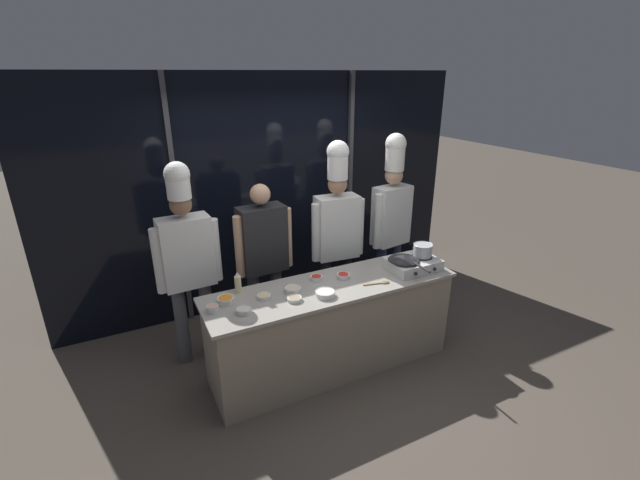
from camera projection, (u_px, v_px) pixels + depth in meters
ground_plane at (331, 365)px, 4.20m from camera, size 24.00×24.00×0.00m
window_wall_back at (270, 194)px, 4.98m from camera, size 4.94×0.09×2.70m
demo_counter at (332, 326)px, 4.03m from camera, size 2.35×0.66×0.88m
portable_stove at (413, 264)px, 4.18m from camera, size 0.49×0.38×0.11m
frying_pan at (404, 258)px, 4.09m from camera, size 0.31×0.53×0.05m
stock_pot at (423, 250)px, 4.18m from camera, size 0.21×0.19×0.12m
squeeze_bottle_oil at (238, 283)px, 3.71m from camera, size 0.06×0.06×0.19m
prep_bowl_mushrooms at (294, 299)px, 3.60m from camera, size 0.13×0.13×0.03m
prep_bowl_shrimp at (213, 308)px, 3.43m from camera, size 0.10×0.10×0.05m
prep_bowl_bell_pepper at (343, 276)px, 3.99m from camera, size 0.12×0.12×0.05m
prep_bowl_rice at (325, 293)px, 3.67m from camera, size 0.17×0.17×0.05m
prep_bowl_carrots at (226, 300)px, 3.56m from camera, size 0.15×0.15×0.05m
prep_bowl_chicken at (293, 289)px, 3.74m from camera, size 0.14×0.14×0.04m
prep_bowl_chili_flakes at (316, 278)px, 3.96m from camera, size 0.11×0.11×0.04m
prep_bowl_onion at (244, 310)px, 3.41m from camera, size 0.12×0.12×0.04m
prep_bowl_ginger at (264, 296)px, 3.64m from camera, size 0.12×0.12×0.03m
serving_spoon_slotted at (382, 283)px, 3.90m from camera, size 0.26×0.08×0.02m
chef_head at (187, 253)px, 3.90m from camera, size 0.60×0.26×1.98m
person_guest at (263, 251)px, 4.23m from camera, size 0.60×0.26×1.71m
chef_sous at (337, 225)px, 4.48m from camera, size 0.59×0.27×2.06m
chef_line at (392, 212)px, 4.81m from camera, size 0.56×0.29×2.08m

